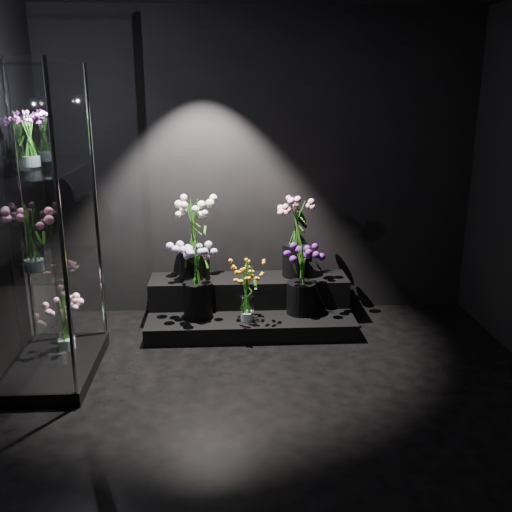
{
  "coord_description": "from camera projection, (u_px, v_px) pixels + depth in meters",
  "views": [
    {
      "loc": [
        -0.35,
        -3.3,
        2.08
      ],
      "look_at": [
        -0.1,
        1.2,
        0.77
      ],
      "focal_mm": 40.0,
      "sensor_mm": 36.0,
      "label": 1
    }
  ],
  "objects": [
    {
      "name": "bouquet_lilac",
      "position": [
        197.0,
        275.0,
        4.94
      ],
      "size": [
        0.38,
        0.38,
        0.67
      ],
      "rotation": [
        0.0,
        0.0,
        0.04
      ],
      "color": "black",
      "rests_on": "display_riser"
    },
    {
      "name": "display_riser",
      "position": [
        250.0,
        306.0,
        5.27
      ],
      "size": [
        1.84,
        0.82,
        0.41
      ],
      "color": "black",
      "rests_on": "floor"
    },
    {
      "name": "bouquet_orange_bells",
      "position": [
        247.0,
        291.0,
        4.9
      ],
      "size": [
        0.29,
        0.29,
        0.54
      ],
      "rotation": [
        0.0,
        0.0,
        0.17
      ],
      "color": "white",
      "rests_on": "display_riser"
    },
    {
      "name": "bouquet_pink_roses",
      "position": [
        296.0,
        233.0,
        5.25
      ],
      "size": [
        0.43,
        0.43,
        0.75
      ],
      "rotation": [
        0.0,
        0.0,
        -0.34
      ],
      "color": "black",
      "rests_on": "display_riser"
    },
    {
      "name": "floor",
      "position": [
        281.0,
        419.0,
        3.76
      ],
      "size": [
        4.0,
        4.0,
        0.0
      ],
      "primitive_type": "plane",
      "color": "black",
      "rests_on": "ground"
    },
    {
      "name": "bouquet_case_base_pink",
      "position": [
        64.0,
        321.0,
        4.47
      ],
      "size": [
        0.42,
        0.42,
        0.45
      ],
      "rotation": [
        0.0,
        0.0,
        -0.39
      ],
      "color": "white",
      "rests_on": "display_case"
    },
    {
      "name": "bouquet_case_pink",
      "position": [
        31.0,
        236.0,
        3.86
      ],
      "size": [
        0.31,
        0.31,
        0.46
      ],
      "rotation": [
        0.0,
        0.0,
        0.01
      ],
      "color": "white",
      "rests_on": "display_case"
    },
    {
      "name": "wall_front",
      "position": [
        365.0,
        369.0,
        1.45
      ],
      "size": [
        4.0,
        0.0,
        4.0
      ],
      "primitive_type": "plane",
      "rotation": [
        -1.57,
        0.0,
        0.0
      ],
      "color": "black",
      "rests_on": "floor"
    },
    {
      "name": "display_case",
      "position": [
        40.0,
        228.0,
        4.06
      ],
      "size": [
        0.62,
        1.04,
        2.28
      ],
      "color": "black",
      "rests_on": "floor"
    },
    {
      "name": "bouquet_case_magenta",
      "position": [
        29.0,
        136.0,
        4.01
      ],
      "size": [
        0.26,
        0.26,
        0.42
      ],
      "rotation": [
        0.0,
        0.0,
        0.2
      ],
      "color": "white",
      "rests_on": "display_case"
    },
    {
      "name": "bouquet_purple",
      "position": [
        302.0,
        277.0,
        5.05
      ],
      "size": [
        0.41,
        0.41,
        0.62
      ],
      "rotation": [
        0.0,
        0.0,
        0.27
      ],
      "color": "black",
      "rests_on": "display_riser"
    },
    {
      "name": "wall_back",
      "position": [
        262.0,
        167.0,
        5.29
      ],
      "size": [
        4.0,
        0.0,
        4.0
      ],
      "primitive_type": "plane",
      "rotation": [
        1.57,
        0.0,
        0.0
      ],
      "color": "black",
      "rests_on": "floor"
    },
    {
      "name": "bouquet_cream_roses",
      "position": [
        194.0,
        235.0,
        5.13
      ],
      "size": [
        0.5,
        0.5,
        0.76
      ],
      "rotation": [
        0.0,
        0.0,
        -0.37
      ],
      "color": "black",
      "rests_on": "display_riser"
    }
  ]
}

